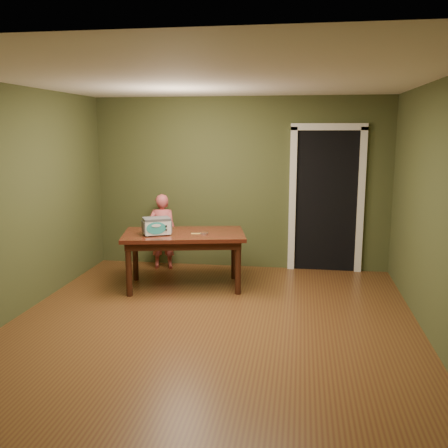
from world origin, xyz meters
name	(u,v)px	position (x,y,z in m)	size (l,w,h in m)	color
floor	(211,327)	(0.00, 0.00, 0.00)	(5.00, 5.00, 0.00)	brown
room_shell	(210,169)	(0.00, 0.00, 1.71)	(4.52, 5.02, 2.61)	#3D4424
doorway	(325,199)	(1.30, 2.78, 1.06)	(1.10, 0.66, 2.25)	black
dining_table	(184,240)	(-0.61, 1.34, 0.65)	(1.75, 1.21, 0.75)	#3C1B0D
toy_oven	(157,225)	(-0.93, 1.17, 0.87)	(0.42, 0.37, 0.23)	#4C4F54
baking_pan	(204,233)	(-0.33, 1.29, 0.76)	(0.10, 0.10, 0.02)	silver
spatula	(198,234)	(-0.41, 1.30, 0.75)	(0.18, 0.03, 0.01)	#D6C35D
child	(162,231)	(-1.16, 2.20, 0.58)	(0.42, 0.28, 1.16)	#D7585E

